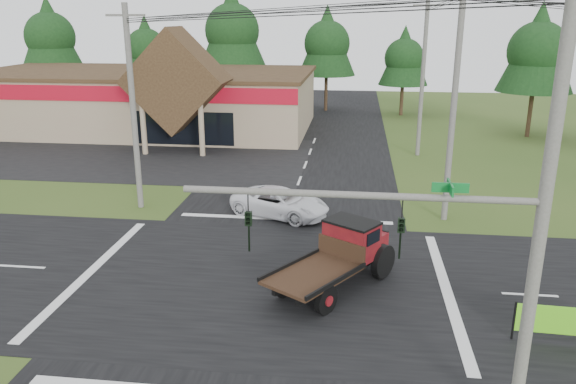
# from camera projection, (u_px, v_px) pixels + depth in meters

# --- Properties ---
(ground) EXTENTS (120.00, 120.00, 0.00)m
(ground) POSITION_uv_depth(u_px,v_px,m) (262.00, 281.00, 21.84)
(ground) COLOR #344D1B
(ground) RESTS_ON ground
(road_ns) EXTENTS (12.00, 120.00, 0.02)m
(road_ns) POSITION_uv_depth(u_px,v_px,m) (262.00, 280.00, 21.84)
(road_ns) COLOR black
(road_ns) RESTS_ON ground
(road_ew) EXTENTS (120.00, 12.00, 0.02)m
(road_ew) POSITION_uv_depth(u_px,v_px,m) (262.00, 280.00, 21.83)
(road_ew) COLOR black
(road_ew) RESTS_ON ground
(parking_apron) EXTENTS (28.00, 14.00, 0.02)m
(parking_apron) POSITION_uv_depth(u_px,v_px,m) (118.00, 156.00, 41.47)
(parking_apron) COLOR black
(parking_apron) RESTS_ON ground
(cvs_building) EXTENTS (30.40, 18.20, 9.19)m
(cvs_building) POSITION_uv_depth(u_px,v_px,m) (145.00, 98.00, 50.86)
(cvs_building) COLOR #9C826A
(cvs_building) RESTS_ON ground
(traffic_signal_mast) EXTENTS (8.12, 0.24, 7.00)m
(traffic_signal_mast) POSITION_uv_depth(u_px,v_px,m) (458.00, 265.00, 12.74)
(traffic_signal_mast) COLOR #595651
(traffic_signal_mast) RESTS_ON ground
(utility_pole_nr) EXTENTS (2.00, 0.30, 11.00)m
(utility_pole_nr) POSITION_uv_depth(u_px,v_px,m) (542.00, 218.00, 12.18)
(utility_pole_nr) COLOR #595651
(utility_pole_nr) RESTS_ON ground
(utility_pole_nw) EXTENTS (2.00, 0.30, 10.50)m
(utility_pole_nw) POSITION_uv_depth(u_px,v_px,m) (133.00, 107.00, 28.75)
(utility_pole_nw) COLOR #595651
(utility_pole_nw) RESTS_ON ground
(utility_pole_ne) EXTENTS (2.00, 0.30, 11.50)m
(utility_pole_ne) POSITION_uv_depth(u_px,v_px,m) (454.00, 103.00, 26.73)
(utility_pole_ne) COLOR #595651
(utility_pole_ne) RESTS_ON ground
(utility_pole_n) EXTENTS (2.00, 0.30, 11.20)m
(utility_pole_n) POSITION_uv_depth(u_px,v_px,m) (423.00, 77.00, 40.04)
(utility_pole_n) COLOR #595651
(utility_pole_n) RESTS_ON ground
(tree_row_a) EXTENTS (6.72, 6.72, 12.12)m
(tree_row_a) POSITION_uv_depth(u_px,v_px,m) (50.00, 34.00, 60.84)
(tree_row_a) COLOR #332316
(tree_row_a) RESTS_ON ground
(tree_row_b) EXTENTS (5.60, 5.60, 10.10)m
(tree_row_b) POSITION_uv_depth(u_px,v_px,m) (146.00, 47.00, 61.97)
(tree_row_b) COLOR #332316
(tree_row_b) RESTS_ON ground
(tree_row_c) EXTENTS (7.28, 7.28, 13.13)m
(tree_row_c) POSITION_uv_depth(u_px,v_px,m) (232.00, 28.00, 59.25)
(tree_row_c) COLOR #332316
(tree_row_c) RESTS_ON ground
(tree_row_d) EXTENTS (6.16, 6.16, 11.11)m
(tree_row_d) POSITION_uv_depth(u_px,v_px,m) (327.00, 41.00, 59.43)
(tree_row_d) COLOR #332316
(tree_row_d) RESTS_ON ground
(tree_row_e) EXTENTS (5.04, 5.04, 9.09)m
(tree_row_e) POSITION_uv_depth(u_px,v_px,m) (404.00, 56.00, 57.01)
(tree_row_e) COLOR #332316
(tree_row_e) RESTS_ON ground
(tree_side_ne) EXTENTS (6.16, 6.16, 11.11)m
(tree_side_ne) POSITION_uv_depth(u_px,v_px,m) (538.00, 48.00, 45.96)
(tree_side_ne) COLOR #332316
(tree_side_ne) RESTS_ON ground
(antique_flatbed_truck) EXTENTS (5.07, 6.07, 2.43)m
(antique_flatbed_truck) POSITION_uv_depth(u_px,v_px,m) (333.00, 259.00, 20.87)
(antique_flatbed_truck) COLOR #4F0B13
(antique_flatbed_truck) RESTS_ON ground
(white_pickup) EXTENTS (5.63, 4.13, 1.42)m
(white_pickup) POSITION_uv_depth(u_px,v_px,m) (280.00, 202.00, 28.81)
(white_pickup) COLOR white
(white_pickup) RESTS_ON ground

